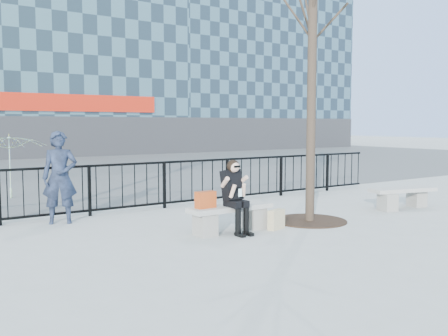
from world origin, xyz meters
TOP-DOWN VIEW (x-y plane):
  - ground at (0.00, 0.00)m, footprint 120.00×120.00m
  - street_surface at (0.00, 15.00)m, footprint 60.00×23.00m
  - railing at (0.00, 3.00)m, footprint 14.00×0.06m
  - building_right at (20.00, 27.00)m, footprint 16.20×10.20m
  - tree_right at (4.50, 2.60)m, footprint 2.80×2.80m
  - tree_grate at (1.90, -0.10)m, footprint 1.50×1.50m
  - bench_main at (0.00, 0.00)m, footprint 1.65×0.46m
  - bench_second at (4.79, -0.20)m, footprint 1.64×0.46m
  - seated_woman at (0.00, -0.16)m, footprint 0.50×0.64m
  - handbag at (-0.53, 0.02)m, footprint 0.37×0.19m
  - shopping_bag at (0.84, -0.30)m, footprint 0.41×0.25m
  - standing_man at (-2.35, 2.55)m, footprint 0.78×0.63m
  - vendor_umbrella at (-2.49, 6.62)m, footprint 2.41×2.44m

SIDE VIEW (x-z plane):
  - ground at x=0.00m, z-range 0.00..0.00m
  - street_surface at x=0.00m, z-range 0.00..0.01m
  - tree_grate at x=1.90m, z-range 0.00..0.02m
  - shopping_bag at x=0.84m, z-range 0.00..0.37m
  - bench_second at x=4.79m, z-range 0.06..0.54m
  - bench_main at x=0.00m, z-range 0.06..0.55m
  - railing at x=0.00m, z-range 0.00..1.11m
  - handbag at x=-0.53m, z-range 0.49..0.79m
  - seated_woman at x=0.00m, z-range 0.00..1.34m
  - vendor_umbrella at x=-2.49m, z-range 0.00..1.72m
  - standing_man at x=-2.35m, z-range 0.00..1.84m
  - tree_right at x=4.50m, z-range 1.74..8.74m
  - building_right at x=20.00m, z-range 0.00..20.60m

